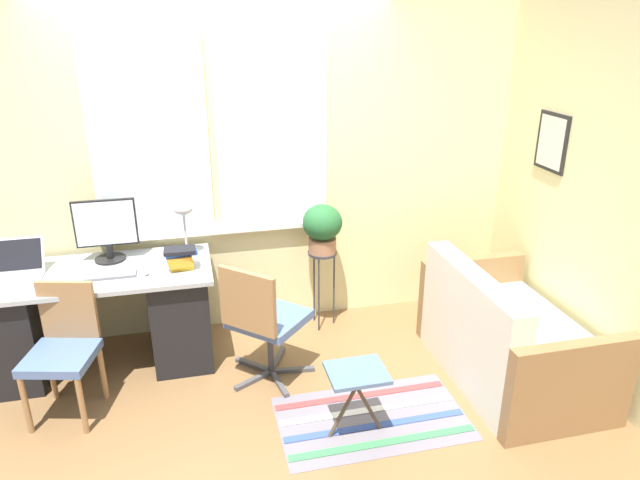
{
  "coord_description": "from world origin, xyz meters",
  "views": [
    {
      "loc": [
        -0.28,
        -3.47,
        2.39
      ],
      "look_at": [
        0.59,
        0.18,
        0.9
      ],
      "focal_mm": 32.0,
      "sensor_mm": 36.0,
      "label": 1
    }
  ],
  "objects_px": {
    "mouse": "(146,273)",
    "desk_chair_wooden": "(63,347)",
    "book_stack": "(180,257)",
    "folding_stool": "(357,378)",
    "laptop": "(15,271)",
    "keyboard": "(111,275)",
    "desk_lamp": "(184,216)",
    "office_chair_swivel": "(263,319)",
    "monitor": "(106,230)",
    "plant_stand": "(322,263)",
    "potted_plant": "(322,226)",
    "couch_loveseat": "(506,341)"
  },
  "relations": [
    {
      "from": "mouse",
      "to": "desk_chair_wooden",
      "type": "relative_size",
      "value": 0.07
    },
    {
      "from": "book_stack",
      "to": "folding_stool",
      "type": "bearing_deg",
      "value": -47.19
    },
    {
      "from": "laptop",
      "to": "keyboard",
      "type": "relative_size",
      "value": 1.08
    },
    {
      "from": "desk_lamp",
      "to": "office_chair_swivel",
      "type": "bearing_deg",
      "value": -52.05
    },
    {
      "from": "keyboard",
      "to": "desk_chair_wooden",
      "type": "distance_m",
      "value": 0.55
    },
    {
      "from": "monitor",
      "to": "keyboard",
      "type": "bearing_deg",
      "value": -84.08
    },
    {
      "from": "laptop",
      "to": "desk_lamp",
      "type": "relative_size",
      "value": 0.88
    },
    {
      "from": "book_stack",
      "to": "office_chair_swivel",
      "type": "relative_size",
      "value": 0.26
    },
    {
      "from": "plant_stand",
      "to": "folding_stool",
      "type": "bearing_deg",
      "value": -94.91
    },
    {
      "from": "laptop",
      "to": "potted_plant",
      "type": "relative_size",
      "value": 0.93
    },
    {
      "from": "desk_lamp",
      "to": "office_chair_swivel",
      "type": "height_order",
      "value": "desk_lamp"
    },
    {
      "from": "laptop",
      "to": "couch_loveseat",
      "type": "bearing_deg",
      "value": -14.07
    },
    {
      "from": "office_chair_swivel",
      "to": "plant_stand",
      "type": "bearing_deg",
      "value": -88.23
    },
    {
      "from": "mouse",
      "to": "couch_loveseat",
      "type": "bearing_deg",
      "value": -15.58
    },
    {
      "from": "desk_lamp",
      "to": "book_stack",
      "type": "relative_size",
      "value": 1.74
    },
    {
      "from": "keyboard",
      "to": "desk_lamp",
      "type": "distance_m",
      "value": 0.64
    },
    {
      "from": "couch_loveseat",
      "to": "potted_plant",
      "type": "xyz_separation_m",
      "value": [
        -1.08,
        0.99,
        0.59
      ]
    },
    {
      "from": "couch_loveseat",
      "to": "plant_stand",
      "type": "bearing_deg",
      "value": 47.34
    },
    {
      "from": "monitor",
      "to": "office_chair_swivel",
      "type": "bearing_deg",
      "value": -32.41
    },
    {
      "from": "mouse",
      "to": "monitor",
      "type": "bearing_deg",
      "value": 128.79
    },
    {
      "from": "monitor",
      "to": "potted_plant",
      "type": "relative_size",
      "value": 1.18
    },
    {
      "from": "plant_stand",
      "to": "desk_lamp",
      "type": "bearing_deg",
      "value": -177.71
    },
    {
      "from": "couch_loveseat",
      "to": "folding_stool",
      "type": "distance_m",
      "value": 1.24
    },
    {
      "from": "couch_loveseat",
      "to": "folding_stool",
      "type": "bearing_deg",
      "value": 105.6
    },
    {
      "from": "potted_plant",
      "to": "folding_stool",
      "type": "distance_m",
      "value": 1.41
    },
    {
      "from": "laptop",
      "to": "couch_loveseat",
      "type": "height_order",
      "value": "laptop"
    },
    {
      "from": "monitor",
      "to": "desk_chair_wooden",
      "type": "height_order",
      "value": "monitor"
    },
    {
      "from": "monitor",
      "to": "desk_chair_wooden",
      "type": "distance_m",
      "value": 0.89
    },
    {
      "from": "office_chair_swivel",
      "to": "desk_lamp",
      "type": "bearing_deg",
      "value": -8.73
    },
    {
      "from": "desk_lamp",
      "to": "mouse",
      "type": "bearing_deg",
      "value": -134.42
    },
    {
      "from": "plant_stand",
      "to": "folding_stool",
      "type": "height_order",
      "value": "plant_stand"
    },
    {
      "from": "monitor",
      "to": "office_chair_swivel",
      "type": "distance_m",
      "value": 1.29
    },
    {
      "from": "monitor",
      "to": "office_chair_swivel",
      "type": "relative_size",
      "value": 0.51
    },
    {
      "from": "keyboard",
      "to": "folding_stool",
      "type": "distance_m",
      "value": 1.79
    },
    {
      "from": "keyboard",
      "to": "mouse",
      "type": "height_order",
      "value": "mouse"
    },
    {
      "from": "laptop",
      "to": "desk_chair_wooden",
      "type": "height_order",
      "value": "laptop"
    },
    {
      "from": "desk_lamp",
      "to": "potted_plant",
      "type": "xyz_separation_m",
      "value": [
        1.03,
        0.04,
        -0.19
      ]
    },
    {
      "from": "plant_stand",
      "to": "mouse",
      "type": "bearing_deg",
      "value": -166.04
    },
    {
      "from": "monitor",
      "to": "potted_plant",
      "type": "height_order",
      "value": "monitor"
    },
    {
      "from": "potted_plant",
      "to": "monitor",
      "type": "bearing_deg",
      "value": 179.99
    },
    {
      "from": "laptop",
      "to": "couch_loveseat",
      "type": "xyz_separation_m",
      "value": [
        3.23,
        -0.81,
        -0.52
      ]
    },
    {
      "from": "keyboard",
      "to": "potted_plant",
      "type": "bearing_deg",
      "value": 11.02
    },
    {
      "from": "monitor",
      "to": "mouse",
      "type": "height_order",
      "value": "monitor"
    },
    {
      "from": "desk_lamp",
      "to": "desk_chair_wooden",
      "type": "xyz_separation_m",
      "value": [
        -0.8,
        -0.63,
        -0.59
      ]
    },
    {
      "from": "folding_stool",
      "to": "plant_stand",
      "type": "bearing_deg",
      "value": 85.09
    },
    {
      "from": "desk_chair_wooden",
      "to": "office_chair_swivel",
      "type": "bearing_deg",
      "value": 15.8
    },
    {
      "from": "book_stack",
      "to": "desk_chair_wooden",
      "type": "bearing_deg",
      "value": -152.34
    },
    {
      "from": "mouse",
      "to": "folding_stool",
      "type": "distance_m",
      "value": 1.6
    },
    {
      "from": "mouse",
      "to": "desk_lamp",
      "type": "distance_m",
      "value": 0.49
    },
    {
      "from": "folding_stool",
      "to": "monitor",
      "type": "bearing_deg",
      "value": 137.8
    }
  ]
}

